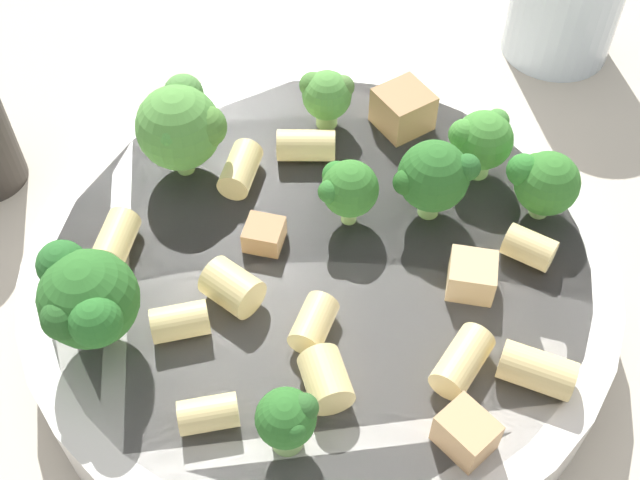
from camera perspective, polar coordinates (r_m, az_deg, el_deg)
The scene contains 25 objects.
ground_plane at distance 0.38m, azimuth 0.00°, elevation -4.56°, with size 2.00×2.00×0.00m, color #BCB29E.
pasta_bowl at distance 0.37m, azimuth 0.00°, elevation -2.58°, with size 0.26×0.26×0.04m.
broccoli_floret_0 at distance 0.40m, azimuth 0.47°, elevation 10.36°, with size 0.03×0.03×0.03m.
broccoli_floret_1 at distance 0.35m, azimuth 2.01°, elevation 3.69°, with size 0.03×0.03×0.03m.
broccoli_floret_2 at distance 0.37m, azimuth -9.82°, elevation 8.03°, with size 0.04×0.04×0.05m.
broccoli_floret_3 at distance 0.37m, azimuth 15.62°, elevation 4.02°, with size 0.03×0.03×0.03m.
broccoli_floret_4 at distance 0.35m, azimuth 8.09°, elevation 4.46°, with size 0.03×0.04×0.04m.
broccoli_floret_5 at distance 0.29m, azimuth -2.36°, elevation -12.66°, with size 0.02×0.02×0.03m.
broccoli_floret_6 at distance 0.32m, azimuth -16.33°, elevation -4.06°, with size 0.04×0.04×0.05m.
broccoli_floret_7 at distance 0.38m, azimuth 11.44°, elevation 7.01°, with size 0.03×0.03×0.04m.
rigatoni_0 at distance 0.36m, azimuth 14.67°, elevation -0.52°, with size 0.01×0.01×0.02m, color #E0C67F.
rigatoni_1 at distance 0.32m, azimuth 10.08°, elevation -8.48°, with size 0.01×0.01×0.03m, color #E0C67F.
rigatoni_2 at distance 0.32m, azimuth -0.46°, elevation -5.94°, with size 0.01×0.01×0.02m, color #E0C67F.
rigatoni_3 at distance 0.32m, azimuth 15.17°, elevation -8.92°, with size 0.02×0.02×0.03m, color #E0C67F.
rigatoni_4 at distance 0.39m, azimuth -1.00°, elevation 6.74°, with size 0.02×0.02×0.03m, color #E0C67F.
rigatoni_5 at distance 0.31m, azimuth 0.42°, elevation -9.87°, with size 0.02×0.02×0.02m, color #E0C67F.
rigatoni_6 at distance 0.33m, azimuth -6.26°, elevation -3.37°, with size 0.02×0.02×0.02m, color #E0C67F.
rigatoni_7 at distance 0.38m, azimuth -5.68°, elevation 5.03°, with size 0.01×0.01×0.03m, color #E0C67F.
rigatoni_8 at distance 0.36m, azimuth -14.30°, elevation 0.08°, with size 0.01×0.01×0.02m, color #E0C67F.
rigatoni_9 at distance 0.33m, azimuth -9.92°, elevation -5.74°, with size 0.01×0.01×0.02m, color #E0C67F.
rigatoni_10 at distance 0.31m, azimuth -7.94°, elevation -12.14°, with size 0.01×0.01×0.02m, color #E0C67F.
chicken_chunk_0 at distance 0.36m, azimuth -3.82°, elevation 0.83°, with size 0.02×0.02×0.01m, color #A87A4C.
chicken_chunk_1 at distance 0.30m, azimuth 10.35°, elevation -13.34°, with size 0.02×0.02×0.02m, color tan.
chicken_chunk_2 at distance 0.34m, azimuth 10.80°, elevation -2.17°, with size 0.02×0.02×0.02m, color tan.
chicken_chunk_3 at distance 0.40m, azimuth 5.92°, elevation 9.23°, with size 0.02×0.02×0.02m, color #A87A4C.
Camera 1 is at (0.21, 0.06, 0.32)m, focal length 45.00 mm.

